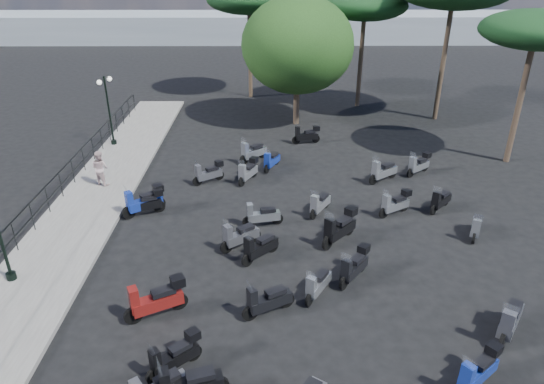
{
  "coord_description": "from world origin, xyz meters",
  "views": [
    {
      "loc": [
        0.82,
        -14.73,
        9.32
      ],
      "look_at": [
        0.96,
        1.69,
        1.2
      ],
      "focal_mm": 32.0,
      "sensor_mm": 36.0,
      "label": 1
    }
  ],
  "objects_px": {
    "pedestrian_far": "(100,168)",
    "scooter_14": "(262,216)",
    "scooter_1": "(174,356)",
    "scooter_25": "(476,227)",
    "pine_0": "(365,6)",
    "scooter_10": "(253,152)",
    "scooter_15": "(271,161)",
    "lamp_post_2": "(108,106)",
    "scooter_19": "(340,228)",
    "scooter_18": "(354,267)",
    "scooter_13": "(317,285)",
    "scooter_8": "(260,247)",
    "scooter_28": "(383,172)",
    "scooter_9": "(240,236)",
    "scooter_22": "(306,135)",
    "scooter_4": "(144,203)",
    "scooter_5": "(209,173)",
    "scooter_26": "(440,201)",
    "scooter_24": "(510,321)",
    "scooter_23": "(478,371)",
    "scooter_2": "(156,300)",
    "scooter_21": "(395,204)",
    "scooter_16": "(248,172)",
    "scooter_12": "(267,301)",
    "scooter_3": "(144,202)",
    "scooter_27": "(419,165)",
    "pine_3": "(536,30)"
  },
  "relations": [
    {
      "from": "scooter_28",
      "to": "lamp_post_2",
      "type": "bearing_deg",
      "value": 35.55
    },
    {
      "from": "scooter_2",
      "to": "scooter_28",
      "type": "bearing_deg",
      "value": -70.24
    },
    {
      "from": "scooter_1",
      "to": "scooter_25",
      "type": "xyz_separation_m",
      "value": [
        9.84,
        6.25,
        -0.06
      ]
    },
    {
      "from": "scooter_1",
      "to": "scooter_25",
      "type": "distance_m",
      "value": 11.66
    },
    {
      "from": "pedestrian_far",
      "to": "scooter_2",
      "type": "distance_m",
      "value": 9.47
    },
    {
      "from": "scooter_10",
      "to": "scooter_23",
      "type": "distance_m",
      "value": 15.12
    },
    {
      "from": "scooter_23",
      "to": "scooter_28",
      "type": "relative_size",
      "value": 0.92
    },
    {
      "from": "scooter_4",
      "to": "scooter_5",
      "type": "bearing_deg",
      "value": -59.27
    },
    {
      "from": "scooter_14",
      "to": "scooter_28",
      "type": "distance_m",
      "value": 6.71
    },
    {
      "from": "scooter_1",
      "to": "scooter_22",
      "type": "xyz_separation_m",
      "value": [
        4.39,
        15.99,
        0.0
      ]
    },
    {
      "from": "scooter_19",
      "to": "scooter_25",
      "type": "relative_size",
      "value": 1.08
    },
    {
      "from": "lamp_post_2",
      "to": "scooter_13",
      "type": "bearing_deg",
      "value": -32.71
    },
    {
      "from": "scooter_4",
      "to": "scooter_3",
      "type": "bearing_deg",
      "value": -21.22
    },
    {
      "from": "scooter_12",
      "to": "pedestrian_far",
      "type": "bearing_deg",
      "value": 12.75
    },
    {
      "from": "scooter_26",
      "to": "scooter_10",
      "type": "bearing_deg",
      "value": 9.55
    },
    {
      "from": "scooter_14",
      "to": "scooter_18",
      "type": "relative_size",
      "value": 1.13
    },
    {
      "from": "pedestrian_far",
      "to": "scooter_14",
      "type": "xyz_separation_m",
      "value": [
        7.07,
        -3.43,
        -0.49
      ]
    },
    {
      "from": "scooter_10",
      "to": "scooter_15",
      "type": "bearing_deg",
      "value": -179.59
    },
    {
      "from": "scooter_3",
      "to": "scooter_25",
      "type": "height_order",
      "value": "scooter_3"
    },
    {
      "from": "scooter_1",
      "to": "scooter_10",
      "type": "bearing_deg",
      "value": -47.46
    },
    {
      "from": "scooter_18",
      "to": "scooter_24",
      "type": "height_order",
      "value": "scooter_24"
    },
    {
      "from": "scooter_5",
      "to": "scooter_28",
      "type": "distance_m",
      "value": 7.85
    },
    {
      "from": "scooter_15",
      "to": "scooter_25",
      "type": "bearing_deg",
      "value": 165.68
    },
    {
      "from": "scooter_1",
      "to": "scooter_24",
      "type": "relative_size",
      "value": 0.84
    },
    {
      "from": "scooter_8",
      "to": "scooter_14",
      "type": "distance_m",
      "value": 2.24
    },
    {
      "from": "scooter_12",
      "to": "scooter_25",
      "type": "bearing_deg",
      "value": -89.2
    },
    {
      "from": "scooter_8",
      "to": "pine_3",
      "type": "relative_size",
      "value": 0.19
    },
    {
      "from": "scooter_9",
      "to": "scooter_26",
      "type": "height_order",
      "value": "scooter_9"
    },
    {
      "from": "scooter_25",
      "to": "pine_0",
      "type": "distance_m",
      "value": 18.05
    },
    {
      "from": "scooter_1",
      "to": "scooter_12",
      "type": "xyz_separation_m",
      "value": [
        2.28,
        2.09,
        -0.01
      ]
    },
    {
      "from": "scooter_9",
      "to": "scooter_23",
      "type": "xyz_separation_m",
      "value": [
        5.93,
        -6.15,
        0.02
      ]
    },
    {
      "from": "scooter_9",
      "to": "scooter_28",
      "type": "height_order",
      "value": "scooter_28"
    },
    {
      "from": "scooter_1",
      "to": "scooter_8",
      "type": "relative_size",
      "value": 0.96
    },
    {
      "from": "scooter_21",
      "to": "scooter_27",
      "type": "xyz_separation_m",
      "value": [
        2.02,
        3.89,
        0.0
      ]
    },
    {
      "from": "pedestrian_far",
      "to": "scooter_22",
      "type": "height_order",
      "value": "pedestrian_far"
    },
    {
      "from": "scooter_22",
      "to": "scooter_21",
      "type": "bearing_deg",
      "value": -172.62
    },
    {
      "from": "scooter_8",
      "to": "scooter_28",
      "type": "relative_size",
      "value": 0.9
    },
    {
      "from": "scooter_21",
      "to": "pine_0",
      "type": "bearing_deg",
      "value": -34.93
    },
    {
      "from": "scooter_5",
      "to": "scooter_16",
      "type": "height_order",
      "value": "scooter_16"
    },
    {
      "from": "scooter_19",
      "to": "lamp_post_2",
      "type": "bearing_deg",
      "value": 1.2
    },
    {
      "from": "scooter_2",
      "to": "scooter_23",
      "type": "relative_size",
      "value": 1.25
    },
    {
      "from": "scooter_12",
      "to": "scooter_24",
      "type": "distance_m",
      "value": 6.55
    },
    {
      "from": "scooter_2",
      "to": "scooter_21",
      "type": "relative_size",
      "value": 1.22
    },
    {
      "from": "scooter_9",
      "to": "pine_0",
      "type": "bearing_deg",
      "value": -58.9
    },
    {
      "from": "scooter_4",
      "to": "scooter_23",
      "type": "relative_size",
      "value": 1.17
    },
    {
      "from": "scooter_14",
      "to": "scooter_18",
      "type": "distance_m",
      "value": 4.5
    },
    {
      "from": "scooter_24",
      "to": "pine_3",
      "type": "xyz_separation_m",
      "value": [
        5.43,
        12.22,
        5.75
      ]
    },
    {
      "from": "lamp_post_2",
      "to": "scooter_19",
      "type": "bearing_deg",
      "value": -21.85
    },
    {
      "from": "scooter_10",
      "to": "pine_0",
      "type": "distance_m",
      "value": 13.29
    },
    {
      "from": "scooter_13",
      "to": "scooter_14",
      "type": "bearing_deg",
      "value": -36.29
    }
  ]
}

